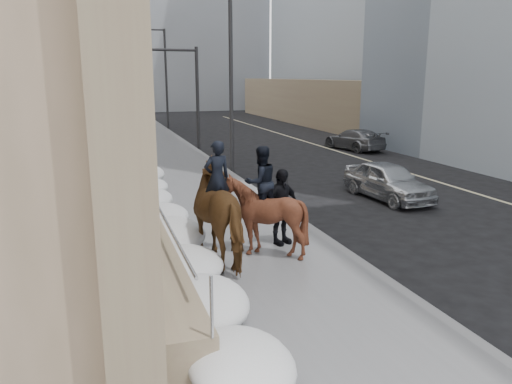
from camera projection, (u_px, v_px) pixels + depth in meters
ground at (282, 314)px, 9.34m from camera, size 140.00×140.00×0.00m
sidewalk at (186, 194)px, 18.58m from camera, size 5.00×80.00×0.12m
curb at (253, 189)px, 19.38m from camera, size 0.24×80.00×0.12m
lane_line at (424, 178)px, 21.78m from camera, size 0.15×70.00×0.01m
bg_building_far at (64, 35)px, 71.86m from camera, size 24.00×12.00×20.00m
streetlight_mid at (227, 70)px, 22.08m from camera, size 1.71×0.24×8.00m
streetlight_far at (164, 73)px, 40.59m from camera, size 1.71×0.24×8.00m
traffic_signal at (182, 82)px, 29.42m from camera, size 4.10×0.22×6.00m
snow_bank at (153, 197)px, 16.31m from camera, size 1.70×18.10×0.76m
mounted_horse_left at (225, 211)px, 11.52m from camera, size 1.72×2.90×2.80m
mounted_horse_right at (262, 211)px, 11.86m from camera, size 1.93×2.08×2.64m
pedestrian at (281, 207)px, 12.68m from camera, size 1.25×0.84×1.97m
car_silver at (388, 181)px, 17.88m from camera, size 1.91×4.08×1.35m
car_grey at (354, 139)px, 29.83m from camera, size 2.50×4.56×1.25m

